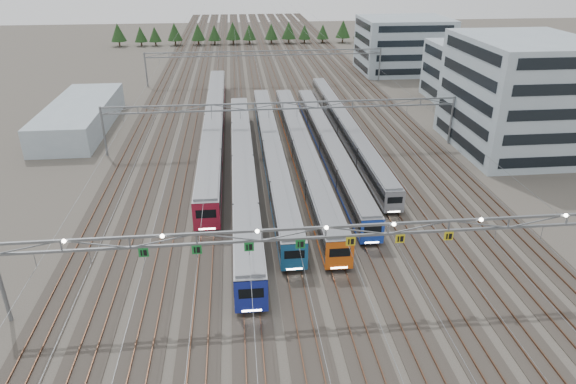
{
  "coord_description": "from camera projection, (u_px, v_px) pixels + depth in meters",
  "views": [
    {
      "loc": [
        -7.31,
        -38.45,
        29.81
      ],
      "look_at": [
        -1.63,
        16.4,
        3.5
      ],
      "focal_mm": 32.0,
      "sensor_mm": 36.0,
      "label": 1
    }
  ],
  "objects": [
    {
      "name": "train_a",
      "position": [
        214.0,
        124.0,
        88.46
      ],
      "size": [
        3.12,
        68.32,
        4.07
      ],
      "color": "black",
      "rests_on": "ground"
    },
    {
      "name": "track_bed",
      "position": [
        262.0,
        65.0,
        137.17
      ],
      "size": [
        54.0,
        260.0,
        5.42
      ],
      "color": "#2D2823",
      "rests_on": "ground"
    },
    {
      "name": "gantry_mid",
      "position": [
        283.0,
        111.0,
        81.2
      ],
      "size": [
        56.36,
        0.36,
        8.0
      ],
      "color": "slate",
      "rests_on": "ground"
    },
    {
      "name": "gantry_far",
      "position": [
        265.0,
        57.0,
        121.59
      ],
      "size": [
        56.36,
        0.36,
        8.0
      ],
      "color": "slate",
      "rests_on": "ground"
    },
    {
      "name": "west_shed",
      "position": [
        80.0,
        116.0,
        92.56
      ],
      "size": [
        10.0,
        30.0,
        4.67
      ],
      "primitive_type": "cube",
      "color": "#93A4B0",
      "rests_on": "ground"
    },
    {
      "name": "train_e",
      "position": [
        328.0,
        144.0,
        80.33
      ],
      "size": [
        2.65,
        55.62,
        3.45
      ],
      "color": "black",
      "rests_on": "ground"
    },
    {
      "name": "depot_bldg_mid",
      "position": [
        466.0,
        73.0,
        108.28
      ],
      "size": [
        14.0,
        16.0,
        11.94
      ],
      "primitive_type": "cube",
      "color": "#93A4B0",
      "rests_on": "ground"
    },
    {
      "name": "ground",
      "position": [
        323.0,
        300.0,
        48.03
      ],
      "size": [
        400.0,
        400.0,
        0.0
      ],
      "primitive_type": "plane",
      "color": "#47423A",
      "rests_on": "ground"
    },
    {
      "name": "train_b",
      "position": [
        243.0,
        167.0,
        71.41
      ],
      "size": [
        3.01,
        59.55,
        3.93
      ],
      "color": "black",
      "rests_on": "ground"
    },
    {
      "name": "train_f",
      "position": [
        345.0,
        126.0,
        88.72
      ],
      "size": [
        2.55,
        59.62,
        3.31
      ],
      "color": "black",
      "rests_on": "ground"
    },
    {
      "name": "gantry_near",
      "position": [
        325.0,
        235.0,
        44.87
      ],
      "size": [
        56.36,
        0.61,
        8.08
      ],
      "color": "slate",
      "rests_on": "ground"
    },
    {
      "name": "treeline",
      "position": [
        243.0,
        31.0,
        173.25
      ],
      "size": [
        87.5,
        5.6,
        7.02
      ],
      "color": "#332114",
      "rests_on": "ground"
    },
    {
      "name": "train_c",
      "position": [
        272.0,
        150.0,
        77.8
      ],
      "size": [
        2.76,
        60.38,
        3.59
      ],
      "color": "black",
      "rests_on": "ground"
    },
    {
      "name": "depot_bldg_north",
      "position": [
        403.0,
        45.0,
        133.85
      ],
      "size": [
        22.0,
        18.0,
        13.69
      ],
      "primitive_type": "cube",
      "color": "#93A4B0",
      "rests_on": "ground"
    },
    {
      "name": "train_d",
      "position": [
        302.0,
        150.0,
        77.49
      ],
      "size": [
        2.9,
        59.43,
        3.78
      ],
      "color": "black",
      "rests_on": "ground"
    },
    {
      "name": "depot_bldg_south",
      "position": [
        520.0,
        95.0,
        80.83
      ],
      "size": [
        18.0,
        22.0,
        17.59
      ],
      "primitive_type": "cube",
      "color": "#93A4B0",
      "rests_on": "ground"
    }
  ]
}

